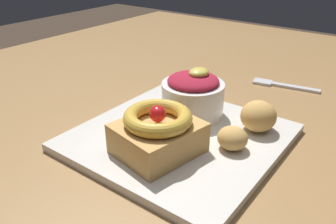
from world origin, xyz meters
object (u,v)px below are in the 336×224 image
Objects in this scene: cake_slice at (158,132)px; fritter_front at (258,116)px; front_plate at (179,137)px; berry_ramekin at (193,95)px; fritter_middle at (232,138)px; fork at (280,85)px.

fritter_front is at bearing -31.23° from cake_slice.
cake_slice is at bearing -175.71° from front_plate.
berry_ramekin is 0.10m from fritter_front.
cake_slice is 1.20× the size of berry_ramekin.
fritter_middle reaches higher than front_plate.
cake_slice is 0.15m from fritter_front.
front_plate is at bearing 132.67° from fritter_front.
berry_ramekin is 0.11m from fritter_middle.
front_plate reaches higher than fork.
fritter_middle is 0.28m from fork.
fritter_front reaches higher than fritter_middle.
berry_ramekin reaches higher than cake_slice.
fork is (0.22, -0.06, -0.04)m from berry_ramekin.
cake_slice is 0.12m from berry_ramekin.
fritter_middle is at bearing -118.31° from berry_ramekin.
fork is (0.21, 0.04, -0.03)m from fritter_front.
fork is at bearing 7.44° from fritter_middle.
berry_ramekin is (0.06, 0.02, 0.04)m from front_plate.
fritter_middle reaches higher than fork.
fritter_middle is (-0.05, -0.09, -0.02)m from berry_ramekin.
front_plate is 5.20× the size of fritter_front.
fritter_front is (0.01, -0.10, -0.01)m from berry_ramekin.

